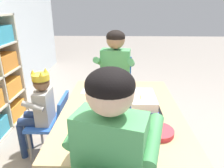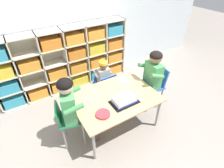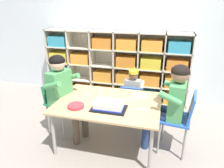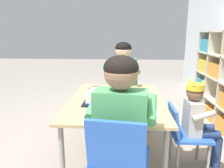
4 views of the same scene
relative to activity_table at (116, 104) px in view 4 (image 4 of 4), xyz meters
The scene contains 15 objects.
ground 0.52m from the activity_table, ahead, with size 16.00×16.00×0.00m, color gray.
activity_table is the anchor object (origin of this frame).
classroom_chair_blue 0.64m from the activity_table, 72.50° to the left, with size 0.33×0.33×0.57m.
child_with_crown 0.72m from the activity_table, 74.99° to the left, with size 0.30×0.31×0.80m.
classroom_chair_adult_side 0.70m from the activity_table, behind, with size 0.40×0.39×0.68m.
adult_helper_seated 0.60m from the activity_table, behind, with size 0.47×0.46×1.07m.
classroom_chair_guest_side 0.82m from the activity_table, ahead, with size 0.40×0.38×0.74m.
guest_at_table_side 0.71m from the activity_table, ahead, with size 0.45×0.43×1.05m.
birthday_cake_on_tray 0.19m from the activity_table, 72.96° to the right, with size 0.38×0.25×0.12m.
paper_plate_stack 0.39m from the activity_table, 144.96° to the right, with size 0.18×0.18×0.03m, color #DB333D.
paper_napkin_square 0.43m from the activity_table, 38.93° to the left, with size 0.15×0.15×0.00m, color white.
fork_scattered_mid_table 0.39m from the activity_table, 12.85° to the right, with size 0.12×0.04×0.00m.
fork_at_table_front_edge 0.36m from the activity_table, 154.14° to the left, with size 0.10×0.10×0.00m.
fork_by_napkin 0.32m from the activity_table, 123.93° to the left, with size 0.04×0.14×0.00m.
fork_near_cake_tray 0.26m from the activity_table, 28.60° to the left, with size 0.14×0.05×0.00m.
Camera 4 is at (1.92, 0.08, 1.16)m, focal length 34.62 mm.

